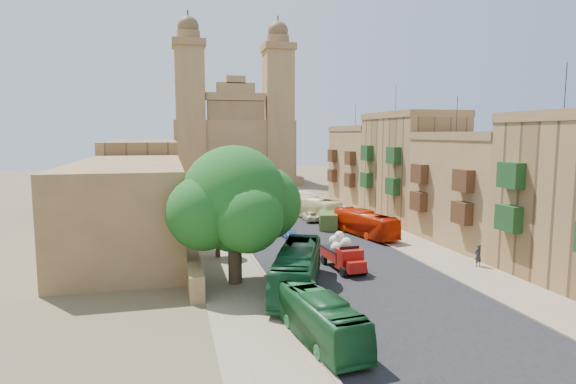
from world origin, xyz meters
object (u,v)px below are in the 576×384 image
car_white_b (281,206)px  bus_red_east (365,224)px  pedestrian_a (478,255)px  bus_cream_east (311,207)px  olive_pickup (328,220)px  car_blue_b (246,191)px  car_dkblue (237,202)px  street_tree_c (200,189)px  bus_green_north (297,269)px  car_white_a (269,216)px  street_tree_b (207,207)px  street_tree_d (196,182)px  car_blue_a (290,233)px  street_tree_a (218,227)px  bus_green_south (316,315)px  ficus_tree (235,202)px  car_cream (312,216)px  pedestrian_c (381,228)px  church (233,141)px  red_truck (343,254)px

car_white_b → bus_red_east: bearing=84.6°
pedestrian_a → bus_cream_east: bearing=-86.8°
olive_pickup → car_blue_b: bearing=97.4°
car_dkblue → car_white_b: (5.68, -5.30, -0.00)m
street_tree_c → olive_pickup: 19.69m
bus_red_east → car_blue_b: size_ratio=2.51×
bus_cream_east → pedestrian_a: (6.93, -25.79, -0.50)m
olive_pickup → bus_green_north: size_ratio=0.43×
car_white_a → pedestrian_a: 28.17m
street_tree_b → street_tree_d: (0.00, 24.00, 0.56)m
car_white_a → pedestrian_a: (12.77, -25.11, 0.29)m
car_blue_a → street_tree_c: bearing=110.5°
street_tree_a → pedestrian_a: size_ratio=2.19×
bus_green_south → pedestrian_a: size_ratio=4.83×
street_tree_b → pedestrian_a: bearing=-44.3°
bus_green_north → car_dkblue: size_ratio=2.95×
street_tree_d → bus_cream_east: street_tree_d is taller
street_tree_c → bus_green_south: 42.95m
car_white_a → car_dkblue: car_white_a is taller
car_blue_a → car_white_b: car_white_b is taller
ficus_tree → car_cream: bearing=61.2°
street_tree_d → bus_red_east: bearing=-61.7°
bus_green_south → car_white_a: size_ratio=2.29×
bus_green_north → car_blue_a: bearing=98.4°
ficus_tree → street_tree_c: (-0.59, 31.99, -2.55)m
car_cream → bus_green_south: bearing=78.7°
ficus_tree → car_cream: (12.88, 23.46, -5.48)m
street_tree_a → car_cream: size_ratio=0.96×
street_tree_d → pedestrian_c: 35.91m
car_white_a → car_dkblue: 14.31m
ficus_tree → car_white_b: ficus_tree is taller
bus_red_east → bus_cream_east: 12.32m
bus_cream_east → car_white_b: 8.54m
church → street_tree_c: bearing=-103.2°
bus_green_north → bus_cream_east: bearing=92.2°
olive_pickup → car_blue_b: olive_pickup is taller
bus_red_east → olive_pickup: bearing=-75.4°
car_cream → ficus_tree: bearing=66.2°
pedestrian_a → bus_green_north: bearing=-3.1°
church → car_cream: size_ratio=8.33×
street_tree_c → bus_green_south: street_tree_c is taller
street_tree_c → red_truck: bearing=-72.6°
street_tree_b → car_dkblue: size_ratio=1.11×
street_tree_a → bus_green_north: bearing=-67.4°
street_tree_a → bus_cream_east: (14.00, 17.37, -1.33)m
church → pedestrian_c: bearing=-82.2°
olive_pickup → car_white_b: bearing=98.5°
street_tree_b → car_dkblue: 19.94m
ficus_tree → car_white_a: (7.57, 24.69, -5.43)m
street_tree_a → olive_pickup: street_tree_a is taller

